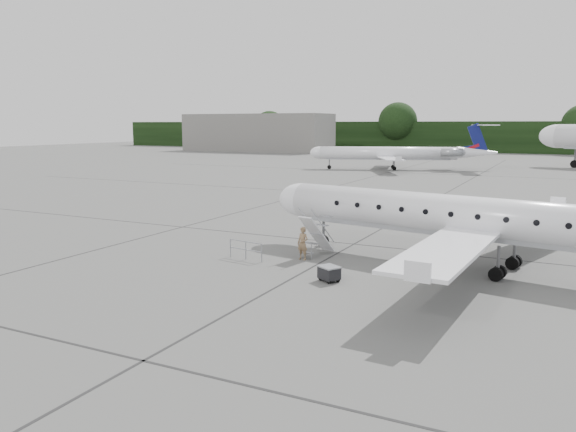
% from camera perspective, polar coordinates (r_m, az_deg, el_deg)
% --- Properties ---
extents(ground, '(320.00, 320.00, 0.00)m').
position_cam_1_polar(ground, '(26.07, 11.88, -7.17)').
color(ground, '#575754').
rests_on(ground, ground).
extents(treeline, '(260.00, 4.00, 8.00)m').
position_cam_1_polar(treeline, '(154.41, 24.40, 7.27)').
color(treeline, black).
rests_on(treeline, ground).
extents(terminal_building, '(40.00, 14.00, 10.00)m').
position_cam_1_polar(terminal_building, '(154.36, -3.11, 8.46)').
color(terminal_building, slate).
rests_on(terminal_building, ground).
extents(main_regional_jet, '(32.34, 25.88, 7.43)m').
position_cam_1_polar(main_regional_jet, '(29.41, 19.72, 1.75)').
color(main_regional_jet, white).
rests_on(main_regional_jet, ground).
extents(airstair, '(1.28, 2.50, 2.33)m').
position_cam_1_polar(airstair, '(31.54, 2.93, -1.93)').
color(airstair, white).
rests_on(airstair, ground).
extents(passenger, '(0.73, 0.56, 1.81)m').
position_cam_1_polar(passenger, '(30.52, 1.51, -2.80)').
color(passenger, '#7F6345').
rests_on(passenger, ground).
extents(safety_railing, '(2.19, 0.42, 1.00)m').
position_cam_1_polar(safety_railing, '(30.72, -4.32, -3.51)').
color(safety_railing, gray).
rests_on(safety_railing, ground).
extents(baggage_cart, '(1.16, 1.10, 0.79)m').
position_cam_1_polar(baggage_cart, '(26.54, 4.20, -5.81)').
color(baggage_cart, black).
rests_on(baggage_cart, ground).
extents(bg_regional_left, '(33.24, 28.47, 7.37)m').
position_cam_1_polar(bg_regional_left, '(92.71, 10.10, 6.94)').
color(bg_regional_left, white).
rests_on(bg_regional_left, ground).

